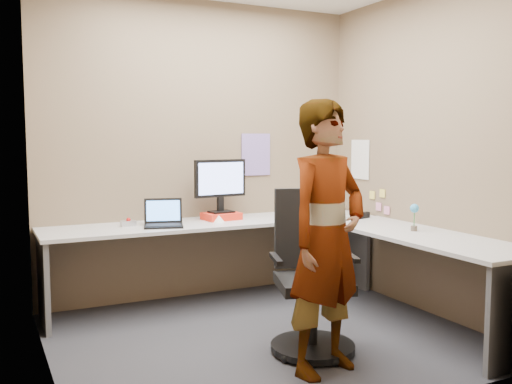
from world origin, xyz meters
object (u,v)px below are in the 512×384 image
office_chair (311,286)px  person (327,238)px  desk (292,244)px  monitor (220,181)px

office_chair → person: bearing=-88.7°
desk → monitor: bearing=117.5°
desk → monitor: 0.90m
desk → monitor: (-0.35, 0.67, 0.48)m
monitor → office_chair: (0.08, -1.42, -0.63)m
monitor → office_chair: bearing=-93.0°
desk → office_chair: bearing=-109.7°
person → office_chair: bearing=56.6°
monitor → office_chair: 1.55m
desk → person: 1.19m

